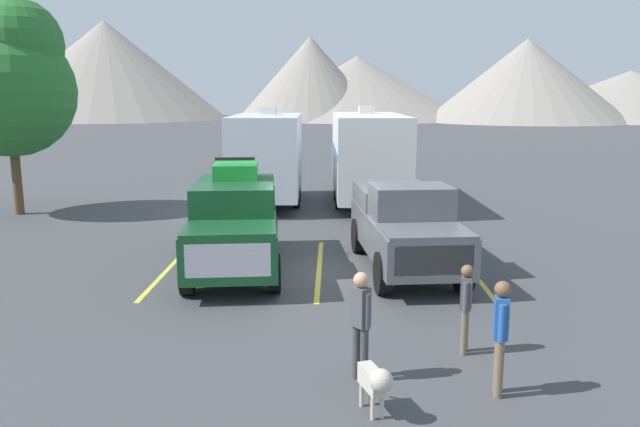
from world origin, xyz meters
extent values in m
plane|color=#3F4244|center=(0.00, 0.00, 0.00)|extent=(240.00, 240.00, 0.00)
cube|color=#144723|center=(-2.07, 0.21, 0.93)|extent=(2.60, 5.75, 1.00)
cube|color=#144723|center=(-1.86, -1.78, 1.47)|extent=(2.10, 1.75, 0.08)
cube|color=#144723|center=(-2.02, -0.29, 1.80)|extent=(2.05, 1.64, 0.74)
cube|color=slate|center=(-1.96, -0.86, 1.83)|extent=(1.80, 0.40, 0.54)
cube|color=#144723|center=(-2.23, 1.71, 1.74)|extent=(2.25, 2.75, 0.62)
cube|color=silver|center=(-1.78, -2.53, 0.98)|extent=(1.72, 0.24, 0.70)
cylinder|color=black|center=(-0.94, -1.57, 0.43)|extent=(0.37, 0.89, 0.86)
cylinder|color=black|center=(-2.80, -1.77, 0.43)|extent=(0.37, 0.89, 0.86)
cylinder|color=black|center=(-1.34, 2.19, 0.43)|extent=(0.37, 0.89, 0.86)
cylinder|color=black|center=(-3.20, 2.00, 0.43)|extent=(0.37, 0.89, 0.86)
cube|color=green|center=(-2.23, 1.71, 2.27)|extent=(1.28, 1.75, 0.45)
cylinder|color=black|center=(-1.71, 1.19, 2.27)|extent=(0.22, 0.46, 0.44)
cylinder|color=black|center=(-2.62, 1.10, 2.27)|extent=(0.22, 0.46, 0.44)
cylinder|color=black|center=(-1.83, 2.31, 2.27)|extent=(0.22, 0.46, 0.44)
cylinder|color=black|center=(-2.74, 2.22, 2.27)|extent=(0.22, 0.46, 0.44)
cube|color=black|center=(-2.18, 1.25, 2.65)|extent=(1.02, 0.19, 0.08)
cube|color=#595B60|center=(2.11, 0.29, 0.91)|extent=(2.49, 5.58, 0.89)
cube|color=#595B60|center=(2.32, -1.65, 1.40)|extent=(2.01, 1.70, 0.08)
cube|color=#595B60|center=(2.16, -0.19, 1.77)|extent=(1.96, 1.59, 0.82)
cube|color=slate|center=(2.22, -0.75, 1.81)|extent=(1.72, 0.41, 0.60)
cube|color=#595B60|center=(1.96, 1.74, 1.62)|extent=(2.15, 2.67, 0.52)
cube|color=silver|center=(2.39, -2.37, 0.96)|extent=(1.64, 0.23, 0.62)
cylinder|color=black|center=(3.19, -1.45, 0.47)|extent=(0.38, 0.96, 0.93)
cylinder|color=black|center=(1.42, -1.63, 0.47)|extent=(0.38, 0.96, 0.93)
cylinder|color=black|center=(2.81, 2.21, 0.47)|extent=(0.38, 0.96, 0.93)
cylinder|color=black|center=(1.03, 2.03, 0.47)|extent=(0.38, 0.96, 0.93)
cube|color=gold|center=(-3.75, 0.39, 0.00)|extent=(0.12, 5.50, 0.01)
cube|color=gold|center=(0.00, 0.39, 0.00)|extent=(0.12, 5.50, 0.01)
cube|color=gold|center=(3.75, 0.39, 0.00)|extent=(0.12, 5.50, 0.01)
cube|color=silver|center=(-2.21, 9.46, 2.01)|extent=(2.68, 6.25, 2.96)
cube|color=brown|center=(-3.49, 9.43, 2.16)|extent=(0.17, 5.94, 0.24)
cube|color=silver|center=(-2.23, 10.39, 3.64)|extent=(0.62, 0.71, 0.30)
cube|color=#333333|center=(-2.12, 5.77, 0.32)|extent=(0.15, 1.20, 0.12)
cylinder|color=black|center=(-1.03, 8.75, 0.38)|extent=(0.24, 0.77, 0.76)
cylinder|color=black|center=(-3.36, 8.69, 0.38)|extent=(0.24, 0.77, 0.76)
cylinder|color=black|center=(-1.07, 10.23, 0.38)|extent=(0.24, 0.77, 0.76)
cylinder|color=black|center=(-3.39, 10.18, 0.38)|extent=(0.24, 0.77, 0.76)
cube|color=white|center=(1.71, 9.64, 2.02)|extent=(2.77, 7.46, 2.98)
cube|color=#4C6B99|center=(0.40, 9.61, 2.17)|extent=(0.19, 7.10, 0.24)
cube|color=silver|center=(1.68, 10.75, 3.66)|extent=(0.62, 0.71, 0.30)
cube|color=#333333|center=(1.81, 5.34, 0.32)|extent=(0.15, 1.20, 0.12)
cylinder|color=black|center=(2.92, 8.78, 0.38)|extent=(0.24, 0.77, 0.76)
cylinder|color=black|center=(0.54, 8.73, 0.38)|extent=(0.24, 0.77, 0.76)
cylinder|color=black|center=(2.87, 10.56, 0.38)|extent=(0.24, 0.77, 0.76)
cylinder|color=black|center=(0.50, 10.50, 0.38)|extent=(0.24, 0.77, 0.76)
cylinder|color=#726047|center=(2.51, -4.85, 0.39)|extent=(0.11, 0.11, 0.77)
cylinder|color=#726047|center=(2.56, -4.70, 0.39)|extent=(0.11, 0.11, 0.77)
cube|color=#4C4C51|center=(2.54, -4.77, 1.04)|extent=(0.24, 0.27, 0.55)
sphere|color=brown|center=(2.54, -4.77, 1.42)|extent=(0.21, 0.21, 0.21)
cylinder|color=#4C4C51|center=(2.50, -4.89, 1.02)|extent=(0.09, 0.09, 0.49)
cylinder|color=#4C4C51|center=(2.58, -4.65, 1.02)|extent=(0.09, 0.09, 0.49)
cylinder|color=#3F3F42|center=(0.81, -5.88, 0.43)|extent=(0.12, 0.12, 0.86)
cylinder|color=#3F3F42|center=(0.69, -5.75, 0.43)|extent=(0.12, 0.12, 0.86)
cube|color=#4C4C51|center=(0.75, -5.81, 1.16)|extent=(0.31, 0.32, 0.61)
sphere|color=tan|center=(0.75, -5.81, 1.58)|extent=(0.23, 0.23, 0.23)
cylinder|color=#4C4C51|center=(0.84, -5.92, 1.13)|extent=(0.10, 0.10, 0.55)
cylinder|color=#4C4C51|center=(0.66, -5.71, 1.13)|extent=(0.10, 0.10, 0.55)
cylinder|color=#726047|center=(2.70, -6.34, 0.43)|extent=(0.13, 0.13, 0.86)
cylinder|color=#726047|center=(2.73, -6.17, 0.43)|extent=(0.13, 0.13, 0.86)
cube|color=#2659A5|center=(2.71, -6.26, 1.17)|extent=(0.24, 0.28, 0.61)
sphere|color=brown|center=(2.71, -6.26, 1.59)|extent=(0.23, 0.23, 0.23)
cylinder|color=#2659A5|center=(2.69, -6.39, 1.13)|extent=(0.10, 0.10, 0.55)
cylinder|color=#2659A5|center=(2.74, -6.12, 1.13)|extent=(0.10, 0.10, 0.55)
cube|color=beige|center=(0.86, -6.80, 0.48)|extent=(0.38, 0.59, 0.29)
sphere|color=beige|center=(0.97, -7.09, 0.60)|extent=(0.32, 0.32, 0.32)
cylinder|color=beige|center=(0.76, -6.51, 0.54)|extent=(0.09, 0.16, 0.20)
cylinder|color=beige|center=(0.99, -6.96, 0.17)|extent=(0.06, 0.06, 0.34)
cylinder|color=beige|center=(0.87, -7.01, 0.17)|extent=(0.06, 0.06, 0.34)
cylinder|color=beige|center=(0.86, -6.60, 0.17)|extent=(0.06, 0.06, 0.34)
cylinder|color=beige|center=(0.74, -6.64, 0.17)|extent=(0.06, 0.06, 0.34)
cylinder|color=brown|center=(-11.02, 7.38, 1.61)|extent=(0.33, 0.33, 3.23)
sphere|color=#286B2D|center=(-11.02, 7.38, 4.37)|extent=(4.57, 4.57, 4.57)
sphere|color=#286B2D|center=(-10.63, 7.41, 5.97)|extent=(3.20, 3.20, 3.20)
cone|color=gray|center=(-39.69, 97.81, 8.53)|extent=(41.96, 41.96, 17.05)
cone|color=gray|center=(-3.46, 92.45, 6.90)|extent=(25.07, 25.07, 13.80)
cone|color=gray|center=(4.54, 97.56, 5.44)|extent=(38.97, 38.97, 10.87)
cone|color=gray|center=(31.14, 87.80, 6.51)|extent=(32.24, 32.24, 13.01)
cone|color=gray|center=(51.63, 96.21, 4.16)|extent=(43.73, 43.73, 8.31)
camera|label=1|loc=(0.32, -14.70, 4.26)|focal=35.13mm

